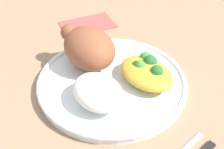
# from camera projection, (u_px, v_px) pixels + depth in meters

# --- Properties ---
(ground_plane) EXTENTS (2.00, 2.00, 0.00)m
(ground_plane) POSITION_uv_depth(u_px,v_px,m) (112.00, 86.00, 0.58)
(ground_plane) COLOR #A07A5B
(plate) EXTENTS (0.28, 0.28, 0.02)m
(plate) POSITION_uv_depth(u_px,v_px,m) (112.00, 82.00, 0.58)
(plate) COLOR white
(plate) RESTS_ON ground_plane
(roasted_chicken) EXTENTS (0.12, 0.09, 0.08)m
(roasted_chicken) POSITION_uv_depth(u_px,v_px,m) (88.00, 47.00, 0.58)
(roasted_chicken) COLOR brown
(roasted_chicken) RESTS_ON plate
(rice_pile) EXTENTS (0.10, 0.08, 0.04)m
(rice_pile) POSITION_uv_depth(u_px,v_px,m) (98.00, 92.00, 0.51)
(rice_pile) COLOR white
(rice_pile) RESTS_ON plate
(mac_cheese_with_broccoli) EXTENTS (0.11, 0.08, 0.04)m
(mac_cheese_with_broccoli) POSITION_uv_depth(u_px,v_px,m) (147.00, 72.00, 0.56)
(mac_cheese_with_broccoli) COLOR gold
(mac_cheese_with_broccoli) RESTS_ON plate
(napkin) EXTENTS (0.11, 0.14, 0.00)m
(napkin) POSITION_uv_depth(u_px,v_px,m) (88.00, 24.00, 0.76)
(napkin) COLOR #DB4C47
(napkin) RESTS_ON ground_plane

